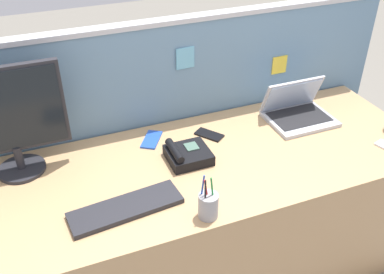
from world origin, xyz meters
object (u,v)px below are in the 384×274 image
Objects in this scene: pen_cup at (208,205)px; cell_phone_black_slab at (209,135)px; desktop_monitor at (8,117)px; cell_phone_blue_case at (152,140)px; laptop at (297,110)px; desk_phone at (187,155)px; keyboard_main at (126,208)px.

pen_cup is 1.33× the size of cell_phone_black_slab.
desktop_monitor reaches higher than cell_phone_black_slab.
desktop_monitor is at bearing -146.87° from cell_phone_blue_case.
pen_cup is (-0.74, -0.51, 0.01)m from laptop.
cell_phone_black_slab and cell_phone_blue_case have the same top height.
cell_phone_black_slab is (-0.50, 0.02, -0.04)m from laptop.
desk_phone is 1.36× the size of cell_phone_black_slab.
cell_phone_black_slab is (0.90, -0.06, -0.27)m from desktop_monitor.
laptop is 1.79× the size of pen_cup.
cell_phone_black_slab is at bearing 178.23° from laptop.
keyboard_main reaches higher than cell_phone_blue_case.
keyboard_main is 2.96× the size of cell_phone_blue_case.
cell_phone_blue_case is at bearing 115.69° from desk_phone.
keyboard_main is at bearing 152.20° from pen_cup.
laptop is at bearing -37.78° from cell_phone_black_slab.
laptop reaches higher than cell_phone_blue_case.
laptop is 1.76× the size of desk_phone.
keyboard_main is (-1.03, -0.36, -0.04)m from laptop.
laptop reaches higher than keyboard_main.
cell_phone_black_slab is (0.24, 0.53, -0.05)m from pen_cup.
desktop_monitor is 1.10× the size of keyboard_main.
cell_phone_black_slab is at bearing 39.96° from desk_phone.
cell_phone_black_slab is 0.29m from cell_phone_blue_case.
desk_phone is at bearing -176.04° from cell_phone_black_slab.
laptop is 2.39× the size of cell_phone_black_slab.
laptop reaches higher than cell_phone_black_slab.
cell_phone_black_slab is 0.92× the size of cell_phone_blue_case.
cell_phone_blue_case is at bearing 94.41° from pen_cup.
laptop is 0.79m from cell_phone_blue_case.
desk_phone is 1.25× the size of cell_phone_blue_case.
pen_cup is (0.29, -0.15, 0.04)m from keyboard_main.
desktop_monitor is 0.63m from keyboard_main.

